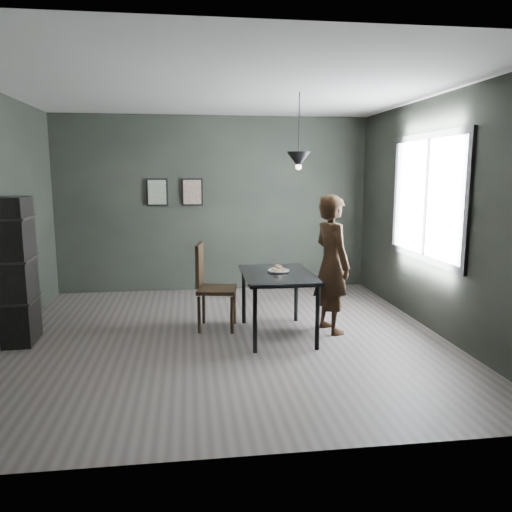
{
  "coord_description": "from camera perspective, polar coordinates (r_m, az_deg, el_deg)",
  "views": [
    {
      "loc": [
        -0.41,
        -5.6,
        1.9
      ],
      "look_at": [
        0.35,
        0.05,
        0.95
      ],
      "focal_mm": 35.0,
      "sensor_mm": 36.0,
      "label": 1
    }
  ],
  "objects": [
    {
      "name": "framed_print_left",
      "position": [
        8.08,
        -11.23,
        7.16
      ],
      "size": [
        0.34,
        0.04,
        0.44
      ],
      "color": "black",
      "rests_on": "ground"
    },
    {
      "name": "wood_chair",
      "position": [
        6.12,
        -5.37,
        -2.82
      ],
      "size": [
        0.53,
        0.53,
        1.06
      ],
      "rotation": [
        0.0,
        0.0,
        -0.17
      ],
      "color": "black",
      "rests_on": "ground"
    },
    {
      "name": "cafe_table",
      "position": [
        5.82,
        2.51,
        -2.73
      ],
      "size": [
        0.8,
        1.2,
        0.75
      ],
      "color": "black",
      "rests_on": "ground"
    },
    {
      "name": "framed_print_right",
      "position": [
        8.07,
        -7.3,
        7.26
      ],
      "size": [
        0.34,
        0.04,
        0.44
      ],
      "color": "black",
      "rests_on": "ground"
    },
    {
      "name": "ceiling",
      "position": [
        5.68,
        -3.62,
        18.56
      ],
      "size": [
        5.0,
        5.0,
        0.02
      ],
      "color": "silver",
      "rests_on": "ground"
    },
    {
      "name": "back_wall",
      "position": [
        8.12,
        -4.79,
        5.91
      ],
      "size": [
        5.0,
        0.1,
        2.8
      ],
      "primitive_type": "cube",
      "color": "black",
      "rests_on": "ground"
    },
    {
      "name": "window_assembly",
      "position": [
        6.48,
        18.87,
        6.31
      ],
      "size": [
        0.04,
        1.96,
        1.56
      ],
      "color": "white",
      "rests_on": "ground"
    },
    {
      "name": "pendant_lamp",
      "position": [
        5.84,
        4.89,
        10.91
      ],
      "size": [
        0.28,
        0.28,
        0.86
      ],
      "color": "black",
      "rests_on": "ground"
    },
    {
      "name": "donut_pile",
      "position": [
        5.88,
        2.57,
        -1.45
      ],
      "size": [
        0.16,
        0.17,
        0.07
      ],
      "rotation": [
        0.0,
        0.0,
        0.17
      ],
      "color": "beige",
      "rests_on": "white_plate"
    },
    {
      "name": "shelf_unit",
      "position": [
        6.15,
        -25.62,
        -1.57
      ],
      "size": [
        0.33,
        0.56,
        1.64
      ],
      "primitive_type": "cube",
      "rotation": [
        0.0,
        0.0,
        0.04
      ],
      "color": "black",
      "rests_on": "ground"
    },
    {
      "name": "white_plate",
      "position": [
        5.89,
        2.56,
        -1.75
      ],
      "size": [
        0.23,
        0.23,
        0.01
      ],
      "primitive_type": "cylinder",
      "color": "silver",
      "rests_on": "cafe_table"
    },
    {
      "name": "ground",
      "position": [
        5.93,
        -3.33,
        -9.25
      ],
      "size": [
        5.0,
        5.0,
        0.0
      ],
      "primitive_type": "plane",
      "color": "#37322F",
      "rests_on": "ground"
    },
    {
      "name": "woman",
      "position": [
        6.02,
        8.67,
        -0.9
      ],
      "size": [
        0.54,
        0.69,
        1.66
      ],
      "primitive_type": "imported",
      "rotation": [
        0.0,
        0.0,
        1.84
      ],
      "color": "black",
      "rests_on": "ground"
    }
  ]
}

